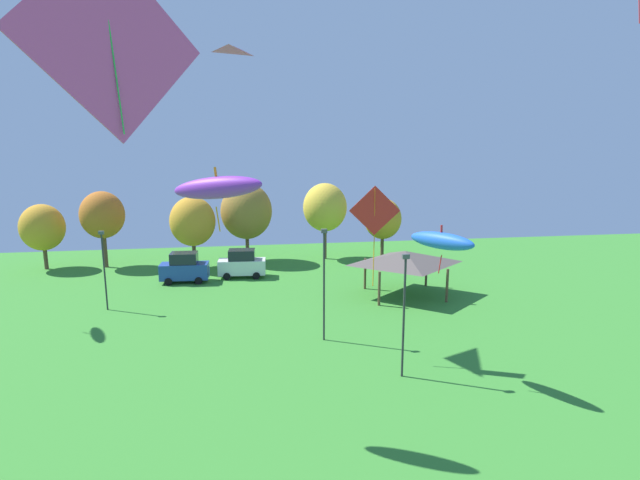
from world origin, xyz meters
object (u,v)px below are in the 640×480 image
Objects in this scene: treeline_tree_0 at (42,228)px; treeline_tree_3 at (246,211)px; parked_car_leftmost at (184,268)px; treeline_tree_2 at (193,222)px; light_post_0 at (324,279)px; kite_flying_6 at (375,214)px; kite_flying_5 at (211,70)px; parked_car_second_from_left at (242,264)px; treeline_tree_4 at (325,207)px; light_post_1 at (404,309)px; kite_flying_3 at (217,188)px; kite_flying_1 at (441,241)px; treeline_tree_5 at (383,219)px; park_pavilion at (405,257)px; light_post_2 at (104,266)px; kite_flying_2 at (111,41)px; treeline_tree_1 at (102,215)px.

treeline_tree_3 reaches higher than treeline_tree_0.
treeline_tree_2 is at bearing 87.89° from parked_car_leftmost.
treeline_tree_2 is at bearing 115.91° from light_post_0.
kite_flying_6 is 22.41m from parked_car_leftmost.
kite_flying_5 is 19.71m from parked_car_second_from_left.
light_post_1 is at bearing -90.78° from treeline_tree_4.
kite_flying_6 is 5.32m from light_post_1.
parked_car_leftmost is 5.96m from treeline_tree_2.
treeline_tree_0 is 0.78× the size of treeline_tree_3.
kite_flying_1 is at bearing 13.75° from kite_flying_3.
treeline_tree_3 is at bearing 53.54° from parked_car_leftmost.
kite_flying_5 reaches higher than treeline_tree_5.
park_pavilion is at bearing 20.70° from kite_flying_5.
kite_flying_5 is 0.57× the size of light_post_2.
park_pavilion is (17.68, -6.54, 1.81)m from parked_car_leftmost.
treeline_tree_2 is at bearing 117.01° from light_post_1.
treeline_tree_4 is at bearing 0.53° from treeline_tree_0.
kite_flying_1 is at bearing 48.94° from kite_flying_2.
light_post_1 is 0.81× the size of treeline_tree_3.
kite_flying_6 reaches higher than parked_car_leftmost.
kite_flying_2 reaches higher than treeline_tree_1.
parked_car_second_from_left is at bearing 88.29° from kite_flying_3.
light_post_1 reaches higher than treeline_tree_0.
treeline_tree_1 is at bearing -0.95° from treeline_tree_0.
light_post_0 is (-2.29, 2.84, -4.33)m from kite_flying_6.
kite_flying_5 is 0.45× the size of treeline_tree_1.
treeline_tree_2 reaches higher than light_post_1.
light_post_0 reaches higher than parked_car_second_from_left.
kite_flying_6 is 0.74× the size of treeline_tree_1.
treeline_tree_1 is 1.07× the size of treeline_tree_2.
light_post_2 is at bearing 118.73° from kite_flying_3.
kite_flying_2 is at bearing -67.53° from treeline_tree_0.
treeline_tree_2 is (5.16, 11.62, 1.27)m from light_post_2.
treeline_tree_3 is 1.29× the size of treeline_tree_5.
treeline_tree_4 is (27.21, 0.25, 1.35)m from treeline_tree_0.
park_pavilion is 0.99× the size of light_post_0.
kite_flying_2 reaches higher than kite_flying_1.
kite_flying_3 is at bearing -86.85° from kite_flying_5.
parked_car_leftmost is (-12.19, 17.49, -6.93)m from kite_flying_6.
parked_car_leftmost is 0.71× the size of light_post_2.
parked_car_second_from_left is at bearing 84.03° from kite_flying_5.
light_post_2 is (-9.71, -7.60, 2.07)m from parked_car_second_from_left.
kite_flying_5 is 0.51× the size of light_post_1.
treeline_tree_1 is (-11.79, 18.54, -11.05)m from kite_flying_5.
kite_flying_3 is 0.61× the size of light_post_1.
light_post_0 is (6.79, 19.23, -9.76)m from kite_flying_2.
kite_flying_6 is 0.79× the size of treeline_tree_2.
parked_car_leftmost is at bearing 125.76° from kite_flying_1.
parked_car_second_from_left is 16.20m from treeline_tree_5.
treeline_tree_5 is at bearing 29.25° from light_post_2.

